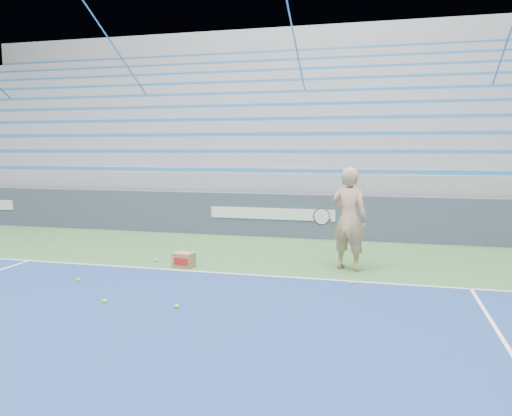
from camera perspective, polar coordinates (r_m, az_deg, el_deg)
The scene contains 9 objects.
sponsor_barrier at distance 12.75m, azimuth 1.95°, elevation -0.80°, with size 30.00×0.32×1.10m.
bleachers at distance 18.27m, azimuth 5.79°, elevation 7.17°, with size 31.00×9.15×7.30m.
tennis_player at distance 9.36m, azimuth 10.59°, elevation -1.20°, with size 1.01×0.96×1.91m.
ball_box at distance 9.61m, azimuth -8.25°, elevation -5.89°, with size 0.42×0.36×0.28m.
tennis_ball_0 at distance 7.22m, azimuth -9.05°, elevation -11.08°, with size 0.07×0.07×0.07m, color #C8DF2D.
tennis_ball_1 at distance 7.70m, azimuth -16.91°, elevation -10.17°, with size 0.07×0.07×0.07m, color #C8DF2D.
tennis_ball_2 at distance 8.46m, azimuth 10.86°, elevation -8.43°, with size 0.07×0.07×0.07m, color #C8DF2D.
tennis_ball_3 at distance 9.02m, azimuth -19.64°, elevation -7.75°, with size 0.07×0.07×0.07m, color #C8DF2D.
tennis_ball_4 at distance 10.16m, azimuth -11.41°, elevation -5.87°, with size 0.07×0.07×0.07m, color #C8DF2D.
Camera 1 is at (2.68, 3.53, 2.25)m, focal length 35.00 mm.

